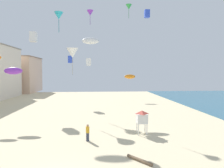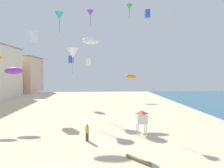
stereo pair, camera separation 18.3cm
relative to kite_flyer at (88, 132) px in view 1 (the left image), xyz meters
The scene contains 15 objects.
boardwalk_hotel_far 61.04m from the kite_flyer, 118.16° to the left, with size 18.00×15.32×11.95m.
kite_flyer is the anchor object (origin of this frame).
lifeguard_stand 6.08m from the kite_flyer, 18.31° to the left, with size 1.10×1.10×2.55m.
driftwood_log 6.46m from the kite_flyer, 50.81° to the right, with size 0.24×0.24×2.31m, color #7A6047.
kite_blue_box 22.35m from the kite_flyer, 56.78° to the left, with size 0.78×0.78×1.22m.
kite_blue_box_2 25.84m from the kite_flyer, 100.76° to the left, with size 0.93×0.93×1.47m.
kite_orange_parafoil_2 30.37m from the kite_flyer, 73.32° to the left, with size 2.58×0.72×1.00m.
kite_white_parafoil 17.90m from the kite_flyer, 90.38° to the left, with size 2.77×0.77×1.08m.
kite_purple_parafoil 14.68m from the kite_flyer, 139.41° to the left, with size 2.40×0.67×0.93m.
kite_green_delta 32.52m from the kite_flyer, 72.76° to the left, with size 1.28×1.28×2.90m.
kite_white_box 7.35m from the kite_flyer, 89.43° to the left, with size 0.50×0.50×0.79m.
kite_cyan_delta 28.68m from the kite_flyer, 106.34° to the left, with size 1.72×1.72×3.91m.
kite_white_box_2 23.10m from the kite_flyer, 120.19° to the left, with size 1.09×1.09×1.71m.
kite_white_delta 13.45m from the kite_flyer, 104.12° to the left, with size 1.64×1.64×3.74m.
kite_purple_delta 19.22m from the kite_flyer, 90.42° to the left, with size 0.97×0.97×2.21m.
Camera 1 is at (2.81, -12.12, 6.59)m, focal length 33.54 mm.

